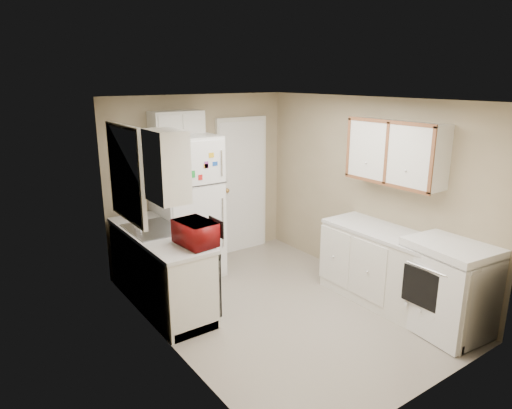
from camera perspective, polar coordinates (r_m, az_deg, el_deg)
floor at (r=5.53m, az=3.06°, el=-12.71°), size 3.80×3.80×0.00m
ceiling at (r=4.88m, az=3.48°, el=12.96°), size 3.80×3.80×0.00m
wall_left at (r=4.38m, az=-11.28°, el=-3.66°), size 3.80×3.80×0.00m
wall_right at (r=6.02m, az=13.77°, el=1.48°), size 3.80×3.80×0.00m
wall_back at (r=6.62m, az=-7.02°, el=3.09°), size 2.80×2.80×0.00m
wall_front at (r=3.86m, az=21.18°, el=-7.16°), size 2.80×2.80×0.00m
left_counter at (r=5.54m, az=-11.88°, el=-7.86°), size 0.60×1.80×0.90m
dishwasher at (r=5.14m, az=-6.18°, el=-9.02°), size 0.03×0.58×0.72m
sink at (r=5.52m, az=-12.75°, el=-3.42°), size 0.54×0.74×0.16m
microwave at (r=4.88m, az=-7.54°, el=-3.34°), size 0.50×0.31×0.32m
soap_bottle at (r=5.92m, az=-15.01°, el=-0.83°), size 0.08×0.09×0.18m
window_blinds at (r=5.24m, az=-15.85°, el=3.75°), size 0.10×0.98×1.08m
upper_cabinet_left at (r=4.48m, az=-11.10°, el=4.73°), size 0.30×0.45×0.70m
refrigerator at (r=6.17m, az=-8.69°, el=-0.27°), size 0.80×0.78×1.91m
cabinet_over_fridge at (r=6.18m, az=-9.90°, el=9.61°), size 0.70×0.30×0.40m
interior_door at (r=6.98m, az=-1.75°, el=2.33°), size 0.86×0.06×2.08m
right_counter at (r=5.56m, az=17.43°, el=-8.16°), size 0.60×2.00×0.90m
stove at (r=5.26m, az=22.85°, el=-9.52°), size 0.75×0.89×1.00m
upper_cabinet_right at (r=5.48m, az=17.06°, el=6.29°), size 0.30×1.20×0.70m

